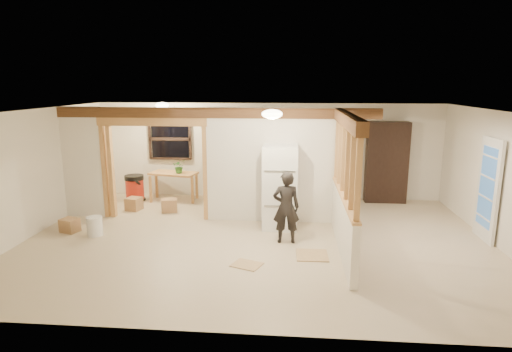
# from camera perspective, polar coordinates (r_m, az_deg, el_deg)

# --- Properties ---
(floor) EXTENTS (9.00, 6.50, 0.01)m
(floor) POSITION_cam_1_polar(r_m,az_deg,el_deg) (8.48, 0.15, -8.47)
(floor) COLOR #BFA88E
(floor) RESTS_ON ground
(ceiling) EXTENTS (9.00, 6.50, 0.01)m
(ceiling) POSITION_cam_1_polar(r_m,az_deg,el_deg) (7.95, 0.16, 8.67)
(ceiling) COLOR white
(wall_back) EXTENTS (9.00, 0.01, 2.50)m
(wall_back) POSITION_cam_1_polar(r_m,az_deg,el_deg) (11.31, 1.53, 3.36)
(wall_back) COLOR silver
(wall_back) RESTS_ON floor
(wall_front) EXTENTS (9.00, 0.01, 2.50)m
(wall_front) POSITION_cam_1_polar(r_m,az_deg,el_deg) (5.02, -2.98, -8.11)
(wall_front) COLOR silver
(wall_front) RESTS_ON floor
(wall_left) EXTENTS (0.01, 6.50, 2.50)m
(wall_left) POSITION_cam_1_polar(r_m,az_deg,el_deg) (9.61, -27.68, 0.35)
(wall_left) COLOR silver
(wall_left) RESTS_ON floor
(wall_right) EXTENTS (0.01, 6.50, 2.50)m
(wall_right) POSITION_cam_1_polar(r_m,az_deg,el_deg) (8.96, 30.18, -0.67)
(wall_right) COLOR silver
(wall_right) RESTS_ON floor
(partition_left_stub) EXTENTS (0.90, 0.12, 2.50)m
(partition_left_stub) POSITION_cam_1_polar(r_m,az_deg,el_deg) (10.40, -22.08, 1.68)
(partition_left_stub) COLOR silver
(partition_left_stub) RESTS_ON floor
(partition_center) EXTENTS (2.80, 0.12, 2.50)m
(partition_center) POSITION_cam_1_polar(r_m,az_deg,el_deg) (9.29, 2.00, 1.40)
(partition_center) COLOR silver
(partition_center) RESTS_ON floor
(doorway_frame) EXTENTS (2.46, 0.14, 2.20)m
(doorway_frame) POSITION_cam_1_polar(r_m,az_deg,el_deg) (9.80, -13.38, 0.75)
(doorway_frame) COLOR tan
(doorway_frame) RESTS_ON floor
(header_beam_back) EXTENTS (7.00, 0.18, 0.22)m
(header_beam_back) POSITION_cam_1_polar(r_m,az_deg,el_deg) (9.28, -5.45, 8.38)
(header_beam_back) COLOR brown
(header_beam_back) RESTS_ON ceiling
(header_beam_right) EXTENTS (0.18, 3.30, 0.22)m
(header_beam_right) POSITION_cam_1_polar(r_m,az_deg,el_deg) (7.59, 12.12, 7.32)
(header_beam_right) COLOR brown
(header_beam_right) RESTS_ON ceiling
(pony_wall) EXTENTS (0.12, 3.20, 1.00)m
(pony_wall) POSITION_cam_1_polar(r_m,az_deg,el_deg) (7.97, 11.52, -6.26)
(pony_wall) COLOR silver
(pony_wall) RESTS_ON floor
(stud_partition) EXTENTS (0.14, 3.20, 1.32)m
(stud_partition) POSITION_cam_1_polar(r_m,az_deg,el_deg) (7.68, 11.88, 1.97)
(stud_partition) COLOR tan
(stud_partition) RESTS_ON pony_wall
(window_back) EXTENTS (1.12, 0.10, 1.10)m
(window_back) POSITION_cam_1_polar(r_m,az_deg,el_deg) (11.64, -11.41, 4.86)
(window_back) COLOR black
(window_back) RESTS_ON wall_back
(french_door) EXTENTS (0.12, 0.86, 2.00)m
(french_door) POSITION_cam_1_polar(r_m,az_deg,el_deg) (9.33, 28.55, -1.62)
(french_door) COLOR white
(french_door) RESTS_ON floor
(ceiling_dome_main) EXTENTS (0.36, 0.36, 0.16)m
(ceiling_dome_main) POSITION_cam_1_polar(r_m,az_deg,el_deg) (7.44, 2.16, 8.26)
(ceiling_dome_main) COLOR #FFEABF
(ceiling_dome_main) RESTS_ON ceiling
(ceiling_dome_util) EXTENTS (0.32, 0.32, 0.14)m
(ceiling_dome_util) POSITION_cam_1_polar(r_m,az_deg,el_deg) (10.70, -12.41, 9.20)
(ceiling_dome_util) COLOR #FFEABF
(ceiling_dome_util) RESTS_ON ceiling
(hanging_bulb) EXTENTS (0.07, 0.07, 0.07)m
(hanging_bulb) POSITION_cam_1_polar(r_m,az_deg,el_deg) (9.91, -10.75, 7.31)
(hanging_bulb) COLOR #FFD88C
(hanging_bulb) RESTS_ON ceiling
(refrigerator) EXTENTS (0.72, 0.70, 1.75)m
(refrigerator) POSITION_cam_1_polar(r_m,az_deg,el_deg) (8.96, 3.23, -1.47)
(refrigerator) COLOR white
(refrigerator) RESTS_ON floor
(woman) EXTENTS (0.54, 0.38, 1.40)m
(woman) POSITION_cam_1_polar(r_m,az_deg,el_deg) (8.14, 4.04, -4.19)
(woman) COLOR black
(woman) RESTS_ON floor
(work_table) EXTENTS (1.29, 0.83, 0.75)m
(work_table) POSITION_cam_1_polar(r_m,az_deg,el_deg) (11.32, -10.88, -1.37)
(work_table) COLOR tan
(work_table) RESTS_ON floor
(potted_plant) EXTENTS (0.40, 0.37, 0.35)m
(potted_plant) POSITION_cam_1_polar(r_m,az_deg,el_deg) (11.09, -10.19, 1.29)
(potted_plant) COLOR #366428
(potted_plant) RESTS_ON work_table
(shop_vac) EXTENTS (0.56, 0.56, 0.69)m
(shop_vac) POSITION_cam_1_polar(r_m,az_deg,el_deg) (11.53, -15.87, -1.53)
(shop_vac) COLOR #A62113
(shop_vac) RESTS_ON floor
(bookshelf) EXTENTS (1.03, 0.34, 2.06)m
(bookshelf) POSITION_cam_1_polar(r_m,az_deg,el_deg) (11.35, 17.02, 1.73)
(bookshelf) COLOR black
(bookshelf) RESTS_ON floor
(bucket) EXTENTS (0.31, 0.31, 0.39)m
(bucket) POSITION_cam_1_polar(r_m,az_deg,el_deg) (9.22, -20.72, -6.28)
(bucket) COLOR white
(bucket) RESTS_ON floor
(box_util_a) EXTENTS (0.43, 0.39, 0.31)m
(box_util_a) POSITION_cam_1_polar(r_m,az_deg,el_deg) (10.41, -11.47, -3.84)
(box_util_a) COLOR #A2784E
(box_util_a) RESTS_ON floor
(box_util_b) EXTENTS (0.39, 0.39, 0.30)m
(box_util_b) POSITION_cam_1_polar(r_m,az_deg,el_deg) (10.75, -15.96, -3.58)
(box_util_b) COLOR #A2784E
(box_util_b) RESTS_ON floor
(box_front) EXTENTS (0.41, 0.37, 0.28)m
(box_front) POSITION_cam_1_polar(r_m,az_deg,el_deg) (9.65, -23.58, -6.04)
(box_front) COLOR #A2784E
(box_front) RESTS_ON floor
(floor_panel_near) EXTENTS (0.57, 0.57, 0.02)m
(floor_panel_near) POSITION_cam_1_polar(r_m,az_deg,el_deg) (7.78, 7.49, -10.42)
(floor_panel_near) COLOR tan
(floor_panel_near) RESTS_ON floor
(floor_panel_far) EXTENTS (0.58, 0.53, 0.02)m
(floor_panel_far) POSITION_cam_1_polar(r_m,az_deg,el_deg) (7.35, -1.24, -11.74)
(floor_panel_far) COLOR tan
(floor_panel_far) RESTS_ON floor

